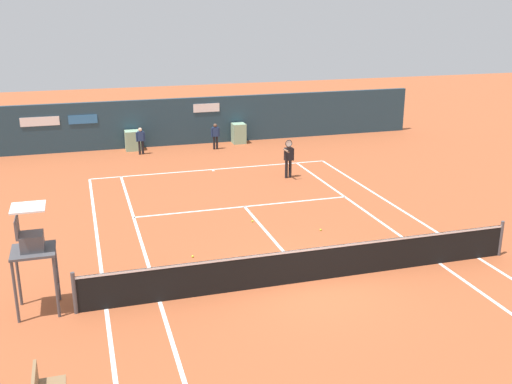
% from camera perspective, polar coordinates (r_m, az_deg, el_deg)
% --- Properties ---
extents(ground_plane, '(80.00, 80.00, 0.01)m').
position_cam_1_polar(ground_plane, '(16.79, 4.33, -7.60)').
color(ground_plane, '#A8512D').
extents(tennis_net, '(12.10, 0.10, 1.07)m').
position_cam_1_polar(tennis_net, '(16.09, 5.11, -6.80)').
color(tennis_net, '#4C4C51').
rests_on(tennis_net, ground_plane).
extents(sponsor_back_wall, '(25.00, 1.02, 2.42)m').
position_cam_1_polar(sponsor_back_wall, '(31.60, -6.39, 6.61)').
color(sponsor_back_wall, '#233D4C').
rests_on(sponsor_back_wall, ground_plane).
extents(umpire_chair, '(1.00, 1.00, 2.67)m').
position_cam_1_polar(umpire_chair, '(15.03, -20.50, -4.75)').
color(umpire_chair, '#47474C').
rests_on(umpire_chair, ground_plane).
extents(player_on_baseline, '(0.59, 0.65, 1.77)m').
position_cam_1_polar(player_on_baseline, '(25.30, 3.11, 3.37)').
color(player_on_baseline, black).
rests_on(player_on_baseline, ground_plane).
extents(ball_kid_left_post, '(0.44, 0.18, 1.32)m').
position_cam_1_polar(ball_kid_left_post, '(29.83, -10.90, 4.96)').
color(ball_kid_left_post, black).
rests_on(ball_kid_left_post, ground_plane).
extents(ball_kid_centre_post, '(0.44, 0.18, 1.32)m').
position_cam_1_polar(ball_kid_centre_post, '(30.42, -3.88, 5.47)').
color(ball_kid_centre_post, black).
rests_on(ball_kid_centre_post, ground_plane).
extents(tennis_ball_by_sideline, '(0.07, 0.07, 0.07)m').
position_cam_1_polar(tennis_ball_by_sideline, '(20.39, -0.34, -2.78)').
color(tennis_ball_by_sideline, '#CCE033').
rests_on(tennis_ball_by_sideline, ground_plane).
extents(tennis_ball_near_service_line, '(0.07, 0.07, 0.07)m').
position_cam_1_polar(tennis_ball_near_service_line, '(19.75, 6.16, -3.59)').
color(tennis_ball_near_service_line, '#CCE033').
rests_on(tennis_ball_near_service_line, ground_plane).
extents(tennis_ball_mid_court, '(0.07, 0.07, 0.07)m').
position_cam_1_polar(tennis_ball_mid_court, '(17.75, -6.04, -6.10)').
color(tennis_ball_mid_court, '#CCE033').
rests_on(tennis_ball_mid_court, ground_plane).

